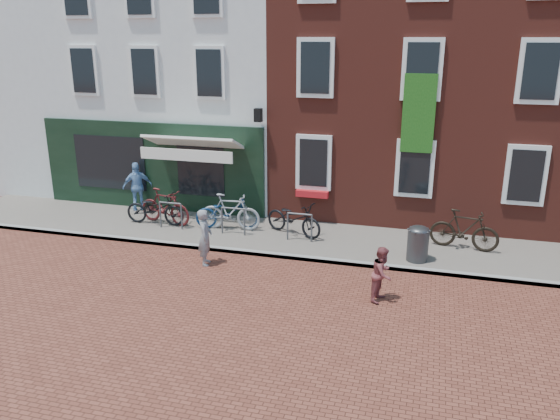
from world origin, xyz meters
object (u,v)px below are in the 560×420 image
(bicycle_2, at_px, (227,212))
(bicycle_4, at_px, (294,218))
(bicycle_0, at_px, (155,209))
(bicycle_1, at_px, (165,206))
(boy, at_px, (382,274))
(cafe_person, at_px, (138,186))
(woman, at_px, (205,237))
(bicycle_5, at_px, (464,230))
(bicycle_3, at_px, (230,212))
(litter_bin, at_px, (418,242))

(bicycle_2, height_order, bicycle_4, same)
(bicycle_0, height_order, bicycle_1, bicycle_1)
(boy, bearing_deg, cafe_person, 79.33)
(woman, bearing_deg, bicycle_4, -50.59)
(woman, relative_size, bicycle_5, 0.81)
(woman, xyz_separation_m, bicycle_4, (1.72, 2.54, -0.15))
(boy, relative_size, bicycle_3, 0.69)
(bicycle_1, relative_size, bicycle_5, 1.00)
(boy, distance_m, bicycle_5, 3.97)
(cafe_person, height_order, bicycle_0, cafe_person)
(woman, bearing_deg, bicycle_2, -8.26)
(woman, distance_m, bicycle_2, 2.56)
(bicycle_2, relative_size, bicycle_4, 1.00)
(boy, relative_size, bicycle_2, 0.67)
(cafe_person, distance_m, bicycle_3, 3.78)
(bicycle_1, bearing_deg, bicycle_2, -74.39)
(litter_bin, bearing_deg, boy, -106.39)
(bicycle_5, bearing_deg, bicycle_3, 101.27)
(bicycle_0, xyz_separation_m, bicycle_2, (2.27, 0.23, 0.00))
(bicycle_1, relative_size, bicycle_4, 0.97)
(cafe_person, relative_size, bicycle_0, 0.86)
(litter_bin, xyz_separation_m, bicycle_5, (1.18, 1.18, 0.03))
(bicycle_0, height_order, bicycle_5, bicycle_5)
(bicycle_0, bearing_deg, bicycle_2, -85.96)
(woman, relative_size, bicycle_0, 0.78)
(bicycle_1, relative_size, bicycle_3, 1.00)
(boy, xyz_separation_m, bicycle_2, (-4.97, 3.38, -0.04))
(woman, xyz_separation_m, bicycle_0, (-2.64, 2.30, -0.15))
(bicycle_4, bearing_deg, bicycle_5, -66.45)
(cafe_person, bearing_deg, bicycle_1, 108.72)
(bicycle_0, xyz_separation_m, bicycle_3, (2.41, 0.15, 0.05))
(bicycle_2, distance_m, bicycle_4, 2.08)
(bicycle_5, bearing_deg, litter_bin, 144.44)
(bicycle_4, distance_m, bicycle_5, 4.76)
(boy, relative_size, cafe_person, 0.78)
(boy, distance_m, bicycle_1, 7.71)
(litter_bin, relative_size, bicycle_0, 0.53)
(bicycle_5, bearing_deg, woman, 121.84)
(boy, bearing_deg, bicycle_5, -11.69)
(cafe_person, distance_m, bicycle_1, 1.84)
(bicycle_2, bearing_deg, bicycle_3, -134.96)
(litter_bin, distance_m, bicycle_4, 3.73)
(litter_bin, height_order, bicycle_1, bicycle_1)
(woman, relative_size, bicycle_2, 0.78)
(boy, bearing_deg, bicycle_3, 71.98)
(bicycle_1, bearing_deg, woman, -123.02)
(bicycle_5, bearing_deg, bicycle_1, 100.96)
(cafe_person, distance_m, bicycle_5, 10.37)
(bicycle_5, bearing_deg, bicycle_4, 100.98)
(litter_bin, height_order, boy, boy)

